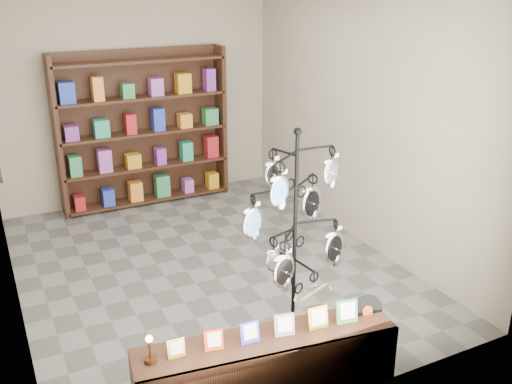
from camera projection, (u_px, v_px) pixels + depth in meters
ground at (207, 266)px, 6.55m from camera, size 5.00×5.00×0.00m
room_envelope at (201, 107)px, 5.89m from camera, size 5.00×5.00×5.00m
display_tree at (295, 224)px, 4.84m from camera, size 1.04×1.03×1.99m
front_shelf at (267, 365)px, 4.47m from camera, size 2.11×0.70×0.73m
back_shelving at (144, 134)px, 8.10m from camera, size 2.42×0.36×2.20m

